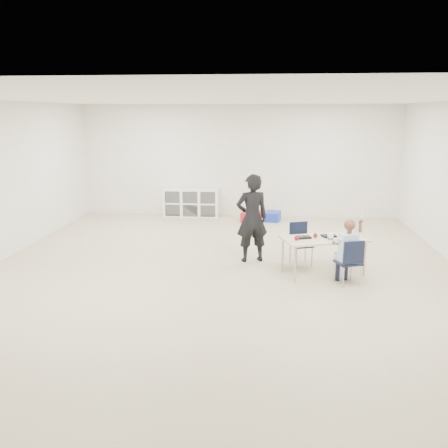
# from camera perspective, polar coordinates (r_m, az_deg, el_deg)

# --- Properties ---
(room) EXTENTS (9.00, 9.02, 2.80)m
(room) POSITION_cam_1_polar(r_m,az_deg,el_deg) (7.61, -0.21, 4.31)
(room) COLOR #BFB293
(room) RESTS_ON ground
(table) EXTENTS (1.46, 1.06, 0.61)m
(table) POSITION_cam_1_polar(r_m,az_deg,el_deg) (7.92, 11.83, -3.74)
(table) COLOR beige
(table) RESTS_ON ground
(chair_near) EXTENTS (0.44, 0.43, 0.73)m
(chair_near) POSITION_cam_1_polar(r_m,az_deg,el_deg) (7.50, 14.70, -4.39)
(chair_near) COLOR black
(chair_near) RESTS_ON ground
(chair_far) EXTENTS (0.44, 0.43, 0.73)m
(chair_far) POSITION_cam_1_polar(r_m,az_deg,el_deg) (8.32, 9.29, -2.40)
(chair_far) COLOR black
(chair_far) RESTS_ON ground
(child) EXTENTS (0.62, 0.62, 1.14)m
(child) POSITION_cam_1_polar(r_m,az_deg,el_deg) (7.45, 14.80, -2.86)
(child) COLOR #B1CFEF
(child) RESTS_ON chair_near
(lunch_tray_near) EXTENTS (0.26, 0.22, 0.03)m
(lunch_tray_near) POSITION_cam_1_polar(r_m,az_deg,el_deg) (7.93, 12.48, -1.39)
(lunch_tray_near) COLOR black
(lunch_tray_near) RESTS_ON table
(lunch_tray_far) EXTENTS (0.26, 0.22, 0.03)m
(lunch_tray_far) POSITION_cam_1_polar(r_m,az_deg,el_deg) (7.77, 9.55, -1.57)
(lunch_tray_far) COLOR black
(lunch_tray_far) RESTS_ON table
(milk_carton) EXTENTS (0.09, 0.09, 0.10)m
(milk_carton) POSITION_cam_1_polar(r_m,az_deg,el_deg) (7.72, 12.67, -1.53)
(milk_carton) COLOR white
(milk_carton) RESTS_ON table
(bread_roll) EXTENTS (0.09, 0.09, 0.07)m
(bread_roll) POSITION_cam_1_polar(r_m,az_deg,el_deg) (7.87, 14.14, -1.45)
(bread_roll) COLOR tan
(bread_roll) RESTS_ON table
(apple_near) EXTENTS (0.07, 0.07, 0.07)m
(apple_near) POSITION_cam_1_polar(r_m,az_deg,el_deg) (7.82, 10.93, -1.36)
(apple_near) COLOR maroon
(apple_near) RESTS_ON table
(apple_far) EXTENTS (0.07, 0.07, 0.07)m
(apple_far) POSITION_cam_1_polar(r_m,az_deg,el_deg) (7.61, 8.72, -1.69)
(apple_far) COLOR maroon
(apple_far) RESTS_ON table
(cubby_shelf) EXTENTS (1.40, 0.40, 0.70)m
(cubby_shelf) POSITION_cam_1_polar(r_m,az_deg,el_deg) (12.12, -3.96, 2.57)
(cubby_shelf) COLOR white
(cubby_shelf) RESTS_ON ground
(adult) EXTENTS (0.66, 0.53, 1.56)m
(adult) POSITION_cam_1_polar(r_m,az_deg,el_deg) (8.31, 3.38, 0.70)
(adult) COLOR black
(adult) RESTS_ON ground
(bin_red) EXTENTS (0.51, 0.59, 0.25)m
(bin_red) POSITION_cam_1_polar(r_m,az_deg,el_deg) (11.55, 3.28, 0.90)
(bin_red) COLOR #B3111D
(bin_red) RESTS_ON ground
(bin_yellow) EXTENTS (0.40, 0.51, 0.24)m
(bin_yellow) POSITION_cam_1_polar(r_m,az_deg,el_deg) (11.72, 3.30, 1.07)
(bin_yellow) COLOR yellow
(bin_yellow) RESTS_ON ground
(bin_blue) EXTENTS (0.43, 0.52, 0.23)m
(bin_blue) POSITION_cam_1_polar(r_m,az_deg,el_deg) (11.67, 5.85, 0.93)
(bin_blue) COLOR #162EAB
(bin_blue) RESTS_ON ground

